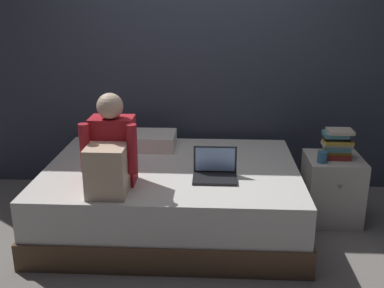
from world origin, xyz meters
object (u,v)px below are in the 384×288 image
at_px(bed, 172,196).
at_px(person_sitting, 111,153).
at_px(pillow, 143,140).
at_px(book_stack, 337,144).
at_px(laptop, 215,171).
at_px(mug, 322,157).
at_px(nightstand, 332,188).

relative_size(bed, person_sitting, 3.05).
distance_m(pillow, book_stack, 1.62).
bearing_deg(pillow, bed, -56.96).
distance_m(laptop, mug, 0.87).
xyz_separation_m(nightstand, laptop, (-0.96, -0.39, 0.29)).
relative_size(nightstand, pillow, 0.96).
relative_size(pillow, mug, 6.22).
distance_m(bed, nightstand, 1.31).
xyz_separation_m(book_stack, mug, (-0.13, -0.11, -0.07)).
xyz_separation_m(pillow, book_stack, (1.60, -0.29, 0.09)).
bearing_deg(bed, pillow, 123.04).
bearing_deg(laptop, mug, 17.80).
bearing_deg(laptop, person_sitting, -163.60).
height_order(nightstand, pillow, pillow).
distance_m(person_sitting, book_stack, 1.78).
distance_m(nightstand, book_stack, 0.39).
xyz_separation_m(nightstand, mug, (-0.13, -0.12, 0.31)).
xyz_separation_m(bed, person_sitting, (-0.38, -0.43, 0.50)).
height_order(nightstand, mug, mug).
xyz_separation_m(bed, nightstand, (1.30, 0.16, 0.02)).
relative_size(person_sitting, mug, 7.28).
bearing_deg(pillow, nightstand, -10.17).
bearing_deg(book_stack, bed, -173.12).
height_order(nightstand, book_stack, book_stack).
height_order(laptop, book_stack, book_stack).
relative_size(bed, pillow, 3.57).
distance_m(laptop, pillow, 0.92).
xyz_separation_m(laptop, mug, (0.83, 0.27, 0.03)).
height_order(bed, book_stack, book_stack).
bearing_deg(mug, book_stack, 40.33).
distance_m(bed, person_sitting, 0.76).
bearing_deg(mug, person_sitting, -162.85).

